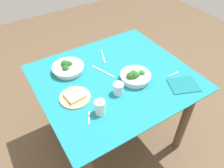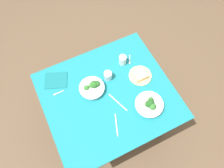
% 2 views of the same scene
% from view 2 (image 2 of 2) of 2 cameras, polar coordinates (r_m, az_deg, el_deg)
% --- Properties ---
extents(ground_plane, '(6.00, 6.00, 0.00)m').
position_cam_2_polar(ground_plane, '(2.62, -0.69, -9.72)').
color(ground_plane, brown).
extents(dining_table, '(1.11, 1.00, 0.78)m').
position_cam_2_polar(dining_table, '(2.01, -0.88, -4.49)').
color(dining_table, '#197A84').
rests_on(dining_table, ground_plane).
extents(broccoli_bowl_far, '(0.22, 0.22, 0.10)m').
position_cam_2_polar(broccoli_bowl_far, '(1.88, -5.20, -0.95)').
color(broccoli_bowl_far, white).
rests_on(broccoli_bowl_far, dining_table).
extents(broccoli_bowl_near, '(0.24, 0.24, 0.09)m').
position_cam_2_polar(broccoli_bowl_near, '(1.84, 9.79, -5.38)').
color(broccoli_bowl_near, white).
rests_on(broccoli_bowl_near, dining_table).
extents(bread_side_plate, '(0.21, 0.21, 0.03)m').
position_cam_2_polar(bread_side_plate, '(1.97, 7.47, 2.25)').
color(bread_side_plate, '#D6B27A').
rests_on(bread_side_plate, dining_table).
extents(water_glass_center, '(0.07, 0.07, 0.08)m').
position_cam_2_polar(water_glass_center, '(1.92, -1.08, 2.23)').
color(water_glass_center, silver).
rests_on(water_glass_center, dining_table).
extents(water_glass_side, '(0.07, 0.07, 0.10)m').
position_cam_2_polar(water_glass_side, '(2.00, 2.79, 6.34)').
color(water_glass_side, silver).
rests_on(water_glass_side, dining_table).
extents(fork_by_far_bowl, '(0.10, 0.01, 0.00)m').
position_cam_2_polar(fork_by_far_bowl, '(1.95, -14.06, -2.34)').
color(fork_by_far_bowl, '#B7B7BC').
rests_on(fork_by_far_bowl, dining_table).
extents(fork_by_near_bowl, '(0.06, 0.09, 0.00)m').
position_cam_2_polar(fork_by_near_bowl, '(2.06, 4.67, 6.40)').
color(fork_by_near_bowl, '#B7B7BC').
rests_on(fork_by_near_bowl, dining_table).
extents(table_knife_left, '(0.08, 0.18, 0.00)m').
position_cam_2_polar(table_knife_left, '(1.79, 1.16, -10.71)').
color(table_knife_left, '#B7B7BC').
rests_on(table_knife_left, dining_table).
extents(table_knife_right, '(0.08, 0.21, 0.00)m').
position_cam_2_polar(table_knife_right, '(1.86, 1.55, -4.83)').
color(table_knife_right, '#B7B7BC').
rests_on(table_knife_right, dining_table).
extents(napkin_folded_upper, '(0.25, 0.23, 0.01)m').
position_cam_2_polar(napkin_folded_upper, '(2.01, -14.54, 0.94)').
color(napkin_folded_upper, '#156870').
rests_on(napkin_folded_upper, dining_table).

